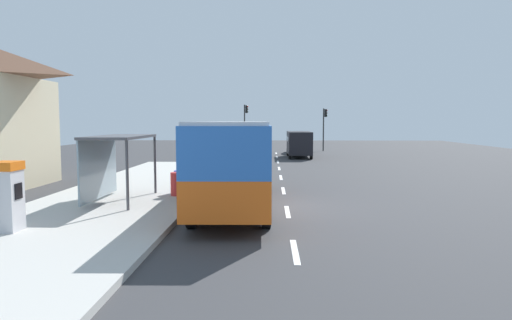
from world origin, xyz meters
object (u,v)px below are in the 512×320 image
object	(u,v)px
bus	(235,158)
recycling_bin_red	(177,184)
ticket_machine	(8,196)
traffic_light_near_side	(324,123)
recycling_bin_blue	(180,182)
traffic_light_far_side	(245,120)
sedan_near	(297,145)
bus_shelter	(112,151)
white_van	(299,142)

from	to	relation	value
bus	recycling_bin_red	xyz separation A→B (m)	(-2.49, 1.20, -1.19)
ticket_machine	traffic_light_near_side	world-z (taller)	traffic_light_near_side
recycling_bin_blue	bus	bearing A→B (deg)	-37.38
traffic_light_near_side	traffic_light_far_side	world-z (taller)	traffic_light_far_side
bus	recycling_bin_red	world-z (taller)	bus
recycling_bin_blue	traffic_light_near_side	distance (m)	32.33
sedan_near	bus_shelter	xyz separation A→B (m)	(-8.71, -29.21, 1.31)
sedan_near	recycling_bin_blue	world-z (taller)	sedan_near
sedan_near	recycling_bin_blue	xyz separation A→B (m)	(-6.50, -27.23, -0.14)
bus	sedan_near	distance (m)	29.42
bus	white_van	distance (m)	23.80
white_van	recycling_bin_blue	bearing A→B (deg)	-106.53
traffic_light_far_side	ticket_machine	bearing A→B (deg)	-96.71
bus	recycling_bin_blue	size ratio (longest dim) A/B	11.64
recycling_bin_blue	recycling_bin_red	bearing A→B (deg)	-90.00
recycling_bin_red	traffic_light_near_side	distance (m)	33.00
white_van	sedan_near	distance (m)	5.68
sedan_near	bus_shelter	distance (m)	30.51
bus	traffic_light_near_side	size ratio (longest dim) A/B	2.41
white_van	traffic_light_far_side	world-z (taller)	traffic_light_far_side
ticket_machine	traffic_light_near_side	size ratio (longest dim) A/B	0.42
recycling_bin_red	recycling_bin_blue	distance (m)	0.70
bus	recycling_bin_blue	bearing A→B (deg)	142.62
sedan_near	traffic_light_near_side	size ratio (longest dim) A/B	0.97
ticket_machine	recycling_bin_blue	size ratio (longest dim) A/B	2.04
bus	ticket_machine	size ratio (longest dim) A/B	5.70
recycling_bin_blue	bus_shelter	size ratio (longest dim) A/B	0.24
ticket_machine	recycling_bin_blue	distance (m)	7.78
bus_shelter	bus	bearing A→B (deg)	1.01
sedan_near	recycling_bin_red	bearing A→B (deg)	-103.11
recycling_bin_red	recycling_bin_blue	bearing A→B (deg)	90.00
traffic_light_near_side	ticket_machine	bearing A→B (deg)	-109.21
traffic_light_far_side	recycling_bin_blue	bearing A→B (deg)	-92.00
bus	sedan_near	size ratio (longest dim) A/B	2.48
white_van	recycling_bin_blue	distance (m)	22.51
white_van	recycling_bin_red	size ratio (longest dim) A/B	5.48
ticket_machine	bus_shelter	xyz separation A→B (m)	(1.22, 4.98, 0.93)
recycling_bin_red	traffic_light_near_side	bearing A→B (deg)	72.85
bus	traffic_light_near_side	distance (m)	33.45
recycling_bin_blue	traffic_light_near_side	world-z (taller)	traffic_light_near_side
white_van	ticket_machine	world-z (taller)	white_van
bus	sedan_near	xyz separation A→B (m)	(4.01, 29.13, -1.05)
sedan_near	ticket_machine	size ratio (longest dim) A/B	2.30
recycling_bin_blue	sedan_near	bearing A→B (deg)	76.57
traffic_light_near_side	bus_shelter	size ratio (longest dim) A/B	1.15
recycling_bin_blue	traffic_light_near_side	size ratio (longest dim) A/B	0.21
white_van	traffic_light_near_side	xyz separation A→B (m)	(3.30, 9.17, 1.73)
bus	recycling_bin_blue	distance (m)	3.35
traffic_light_far_side	bus	bearing A→B (deg)	-87.62
sedan_near	traffic_light_far_side	size ratio (longest dim) A/B	0.89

